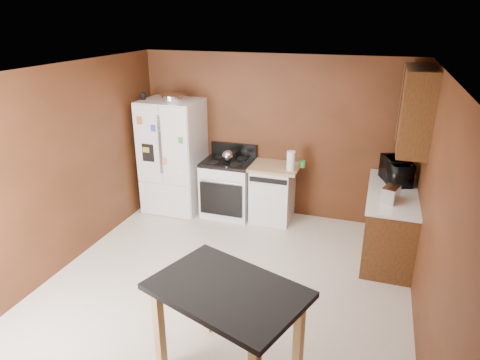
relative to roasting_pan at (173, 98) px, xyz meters
The scene contains 18 objects.
floor 3.00m from the roasting_pan, 51.21° to the right, with size 4.50×4.50×0.00m, color silver.
ceiling 2.45m from the roasting_pan, 51.21° to the right, with size 4.50×4.50×0.00m, color white.
wall_back 1.65m from the roasting_pan, 15.50° to the left, with size 4.20×4.20×0.00m, color #602E19.
wall_front 4.39m from the roasting_pan, 70.12° to the right, with size 4.20×4.20×0.00m, color #602E19.
wall_left 2.03m from the roasting_pan, 108.66° to the right, with size 4.50×4.50×0.00m, color #602E19.
wall_right 4.07m from the roasting_pan, 27.21° to the right, with size 4.50×4.50×0.00m, color #602E19.
roasting_pan is the anchor object (origin of this frame).
pen_cup 0.48m from the roasting_pan, behind, with size 0.07×0.07×0.11m, color black.
kettle 1.21m from the roasting_pan, ahead, with size 0.18×0.18×0.18m, color silver.
paper_towel 2.02m from the roasting_pan, ahead, with size 0.12×0.12×0.29m, color white.
green_canister 2.19m from the roasting_pan, ahead, with size 0.09×0.09×0.10m, color green.
toaster 3.43m from the roasting_pan, 13.05° to the right, with size 0.16×0.26×0.19m, color silver.
microwave 3.39m from the roasting_pan, ahead, with size 0.53×0.36×0.30m, color black.
refrigerator 0.95m from the roasting_pan, 161.23° to the left, with size 0.90×0.80×1.80m.
gas_range 1.62m from the roasting_pan, ahead, with size 0.76×0.68×1.10m.
dishwasher 2.09m from the roasting_pan, ahead, with size 0.78×0.63×0.89m.
right_cabinets 3.47m from the roasting_pan, ahead, with size 0.63×1.58×2.45m.
island 3.78m from the roasting_pan, 57.30° to the right, with size 1.47×1.22×0.91m.
Camera 1 is at (1.51, -4.00, 3.03)m, focal length 32.00 mm.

